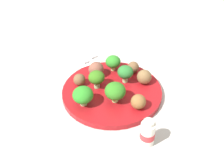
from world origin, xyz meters
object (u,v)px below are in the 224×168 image
meatball_back_right (96,69)px  napkin (81,52)px  broccoli_floret_far_rim (113,62)px  meatball_back_left (133,67)px  broccoli_floret_front_right (125,72)px  broccoli_floret_mid_left (115,91)px  meatball_front_right (79,80)px  broccoli_floret_near_rim (97,78)px  meatball_mid_left (144,77)px  yogurt_bottle (148,133)px  knife (77,53)px  meatball_mid_right (138,102)px  fork (87,50)px  broccoli_floret_mid_right (83,95)px  plate (112,92)px

meatball_back_right → napkin: size_ratio=0.27×
broccoli_floret_far_rim → meatball_back_left: broccoli_floret_far_rim is taller
broccoli_floret_front_right → broccoli_floret_mid_left: 0.09m
broccoli_floret_far_rim → napkin: bearing=-165.9°
meatball_back_right → meatball_front_right: bearing=-74.1°
broccoli_floret_near_rim → meatball_mid_left: (0.04, 0.13, -0.01)m
yogurt_bottle → meatball_mid_left: bearing=150.0°
meatball_front_right → knife: (-0.17, 0.06, -0.03)m
meatball_front_right → broccoli_floret_front_right: bearing=68.6°
meatball_mid_right → napkin: meatball_mid_right is taller
broccoli_floret_mid_left → meatball_back_left: (-0.09, 0.11, -0.02)m
meatball_mid_left → meatball_back_left: 0.06m
broccoli_floret_mid_left → meatball_mid_left: broccoli_floret_mid_left is taller
broccoli_floret_front_right → fork: bearing=-173.4°
broccoli_floret_far_rim → meatball_mid_right: (0.18, -0.02, -0.01)m
broccoli_floret_front_right → meatball_back_left: (-0.03, 0.05, -0.02)m
broccoli_floret_front_right → napkin: 0.24m
broccoli_floret_mid_right → napkin: size_ratio=0.32×
meatball_mid_left → knife: meatball_mid_left is taller
meatball_mid_left → fork: bearing=-164.1°
meatball_front_right → fork: 0.20m
broccoli_floret_far_rim → meatball_mid_right: size_ratio=1.22×
knife → broccoli_floret_far_rim: bearing=20.8°
broccoli_floret_far_rim → meatball_mid_left: size_ratio=1.15×
broccoli_floret_front_right → meatball_front_right: bearing=-111.4°
plate → meatball_back_left: bearing=115.9°
plate → knife: bearing=-177.3°
broccoli_floret_far_rim → knife: 0.17m
broccoli_floret_mid_left → napkin: broccoli_floret_mid_left is taller
plate → broccoli_floret_mid_right: (0.02, -0.09, 0.04)m
napkin → fork: (0.01, 0.02, 0.00)m
meatball_back_right → meatball_back_left: bearing=72.5°
broccoli_floret_mid_left → broccoli_floret_near_rim: (-0.08, -0.02, -0.00)m
meatball_mid_left → napkin: size_ratio=0.25×
meatball_back_right → fork: 0.16m
broccoli_floret_mid_left → meatball_back_right: 0.13m
plate → knife: plate is taller
meatball_mid_left → fork: meatball_mid_left is taller
meatball_back_left → fork: meatball_back_left is taller
meatball_front_right → fork: meatball_front_right is taller
broccoli_floret_front_right → broccoli_floret_mid_left: broccoli_floret_mid_left is taller
broccoli_floret_far_rim → broccoli_floret_near_rim: broccoli_floret_near_rim is taller
broccoli_floret_mid_right → meatball_front_right: broccoli_floret_mid_right is taller
meatball_mid_left → meatball_front_right: meatball_mid_left is taller
broccoli_floret_mid_left → knife: size_ratio=0.39×
broccoli_floret_mid_left → napkin: size_ratio=0.33×
broccoli_floret_mid_right → knife: size_ratio=0.37×
napkin → meatball_front_right: bearing=-23.3°
broccoli_floret_far_rim → meatball_back_left: size_ratio=1.43×
meatball_back_left → yogurt_bottle: (0.24, -0.10, -0.00)m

